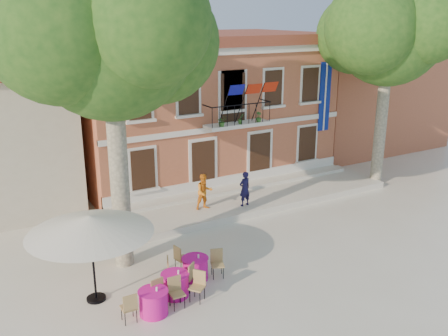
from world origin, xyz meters
TOP-DOWN VIEW (x-y plane):
  - ground at (0.00, 0.00)m, footprint 90.00×90.00m
  - main_building at (2.00, 9.99)m, footprint 13.50×9.59m
  - neighbor_east at (14.00, 11.00)m, footprint 9.40×9.40m
  - terrace at (2.00, 4.40)m, footprint 14.00×3.40m
  - plane_tree_west at (-5.08, 1.53)m, footprint 5.37×5.37m
  - plane_tree_east at (9.15, 3.39)m, footprint 5.24×5.24m
  - patio_umbrella at (-6.63, -0.28)m, footprint 3.76×3.76m
  - pedestrian_navy at (1.16, 3.51)m, footprint 0.62×0.45m
  - pedestrian_orange at (-0.57, 4.03)m, footprint 0.81×0.65m
  - cafe_table_0 at (-4.41, -1.31)m, footprint 1.74×1.85m
  - cafe_table_1 at (-3.40, -0.68)m, footprint 1.84×1.76m
  - cafe_table_2 at (-5.38, -1.90)m, footprint 1.93×0.90m

SIDE VIEW (x-z plane):
  - ground at x=0.00m, z-range 0.00..0.00m
  - terrace at x=2.00m, z-range 0.00..0.30m
  - cafe_table_2 at x=-5.38m, z-range -0.05..0.90m
  - cafe_table_0 at x=-4.41m, z-range -0.05..0.90m
  - cafe_table_1 at x=-3.40m, z-range -0.05..0.90m
  - pedestrian_navy at x=1.16m, z-range 0.30..1.87m
  - pedestrian_orange at x=-0.57m, z-range 0.30..1.89m
  - patio_umbrella at x=-6.63m, z-range 1.12..3.91m
  - neighbor_east at x=14.00m, z-range 0.02..6.42m
  - main_building at x=2.00m, z-range 0.03..7.53m
  - plane_tree_east at x=9.15m, z-range 2.46..12.76m
  - plane_tree_west at x=-5.08m, z-range 2.51..13.06m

